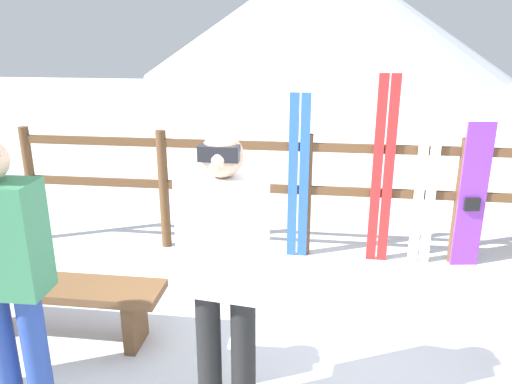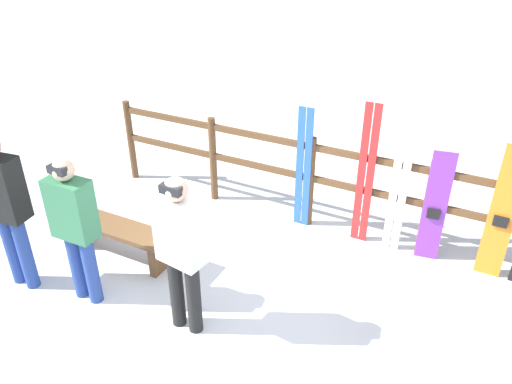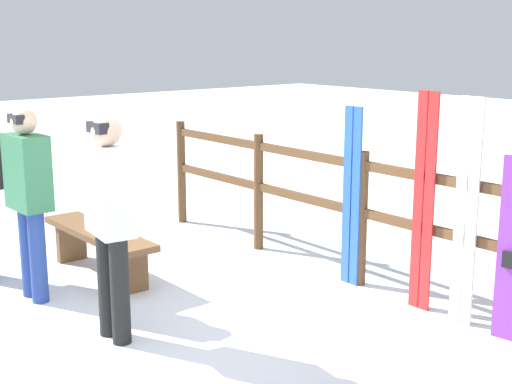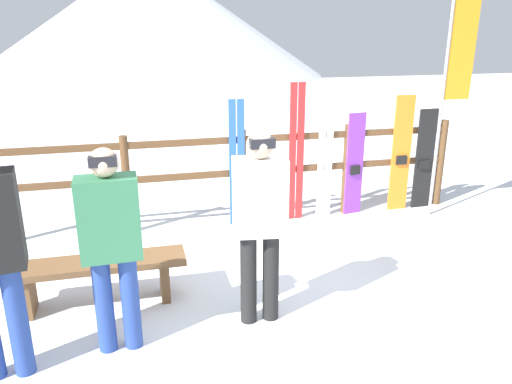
% 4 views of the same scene
% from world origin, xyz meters
% --- Properties ---
extents(ground_plane, '(40.00, 40.00, 0.00)m').
position_xyz_m(ground_plane, '(0.00, 0.00, 0.00)').
color(ground_plane, white).
extents(fence, '(5.82, 0.10, 1.22)m').
position_xyz_m(fence, '(0.00, 1.97, 0.73)').
color(fence, brown).
rests_on(fence, ground).
extents(bench, '(1.58, 0.36, 0.44)m').
position_xyz_m(bench, '(-1.72, 0.28, 0.34)').
color(bench, brown).
rests_on(bench, ground).
extents(person_white, '(0.46, 0.30, 1.67)m').
position_xyz_m(person_white, '(-0.36, -0.31, 0.97)').
color(person_white, black).
rests_on(person_white, ground).
extents(person_plaid_green, '(0.45, 0.25, 1.63)m').
position_xyz_m(person_plaid_green, '(-1.53, -0.43, 0.94)').
color(person_plaid_green, navy).
rests_on(person_plaid_green, ground).
extents(ski_pair_blue, '(0.19, 0.02, 1.61)m').
position_xyz_m(ski_pair_blue, '(-0.08, 1.91, 0.80)').
color(ski_pair_blue, blue).
rests_on(ski_pair_blue, ground).
extents(ski_pair_red, '(0.20, 0.02, 1.79)m').
position_xyz_m(ski_pair_red, '(0.70, 1.91, 0.89)').
color(ski_pair_red, red).
rests_on(ski_pair_red, ground).
extents(ski_pair_white, '(0.19, 0.02, 1.77)m').
position_xyz_m(ski_pair_white, '(1.10, 1.91, 0.88)').
color(ski_pair_white, white).
rests_on(ski_pair_white, ground).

